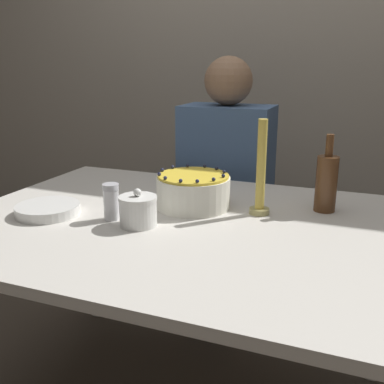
{
  "coord_description": "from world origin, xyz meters",
  "views": [
    {
      "loc": [
        0.52,
        -1.19,
        1.19
      ],
      "look_at": [
        -0.0,
        0.13,
        0.77
      ],
      "focal_mm": 42.0,
      "sensor_mm": 36.0,
      "label": 1
    }
  ],
  "objects_px": {
    "sugar_shaker": "(111,202)",
    "person_man_blue_shirt": "(226,208)",
    "candle": "(261,176)",
    "sugar_bowl": "(138,211)",
    "bottle": "(326,182)",
    "cake": "(192,191)"
  },
  "relations": [
    {
      "from": "sugar_shaker",
      "to": "person_man_blue_shirt",
      "type": "bearing_deg",
      "value": 80.98
    },
    {
      "from": "candle",
      "to": "person_man_blue_shirt",
      "type": "relative_size",
      "value": 0.25
    },
    {
      "from": "sugar_bowl",
      "to": "candle",
      "type": "relative_size",
      "value": 0.38
    },
    {
      "from": "person_man_blue_shirt",
      "to": "bottle",
      "type": "bearing_deg",
      "value": 135.86
    },
    {
      "from": "person_man_blue_shirt",
      "to": "cake",
      "type": "bearing_deg",
      "value": 95.8
    },
    {
      "from": "cake",
      "to": "person_man_blue_shirt",
      "type": "relative_size",
      "value": 0.2
    },
    {
      "from": "cake",
      "to": "bottle",
      "type": "xyz_separation_m",
      "value": [
        0.42,
        0.12,
        0.04
      ]
    },
    {
      "from": "bottle",
      "to": "sugar_shaker",
      "type": "bearing_deg",
      "value": -151.49
    },
    {
      "from": "cake",
      "to": "sugar_bowl",
      "type": "height_order",
      "value": "cake"
    },
    {
      "from": "bottle",
      "to": "person_man_blue_shirt",
      "type": "bearing_deg",
      "value": 135.86
    },
    {
      "from": "bottle",
      "to": "person_man_blue_shirt",
      "type": "height_order",
      "value": "person_man_blue_shirt"
    },
    {
      "from": "candle",
      "to": "person_man_blue_shirt",
      "type": "distance_m",
      "value": 0.71
    },
    {
      "from": "cake",
      "to": "sugar_shaker",
      "type": "distance_m",
      "value": 0.28
    },
    {
      "from": "candle",
      "to": "bottle",
      "type": "relative_size",
      "value": 1.2
    },
    {
      "from": "candle",
      "to": "bottle",
      "type": "height_order",
      "value": "candle"
    },
    {
      "from": "sugar_shaker",
      "to": "bottle",
      "type": "xyz_separation_m",
      "value": [
        0.6,
        0.33,
        0.04
      ]
    },
    {
      "from": "candle",
      "to": "bottle",
      "type": "bearing_deg",
      "value": 29.21
    },
    {
      "from": "bottle",
      "to": "candle",
      "type": "bearing_deg",
      "value": -150.79
    },
    {
      "from": "candle",
      "to": "sugar_bowl",
      "type": "bearing_deg",
      "value": -142.7
    },
    {
      "from": "cake",
      "to": "sugar_bowl",
      "type": "xyz_separation_m",
      "value": [
        -0.08,
        -0.22,
        -0.01
      ]
    },
    {
      "from": "cake",
      "to": "candle",
      "type": "xyz_separation_m",
      "value": [
        0.23,
        0.01,
        0.07
      ]
    },
    {
      "from": "sugar_bowl",
      "to": "sugar_shaker",
      "type": "height_order",
      "value": "same"
    }
  ]
}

